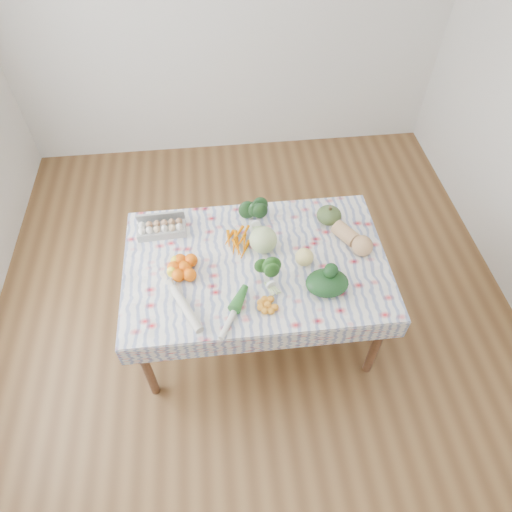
{
  "coord_description": "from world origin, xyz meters",
  "views": [
    {
      "loc": [
        -0.2,
        -1.8,
        3.0
      ],
      "look_at": [
        0.0,
        0.0,
        0.82
      ],
      "focal_mm": 32.0,
      "sensor_mm": 36.0,
      "label": 1
    }
  ],
  "objects_px": {
    "dining_table": "(256,270)",
    "butternut_squash": "(353,238)",
    "egg_carton": "(161,229)",
    "cabbage": "(263,240)",
    "grapefruit": "(304,257)",
    "kabocha_squash": "(329,215)"
  },
  "relations": [
    {
      "from": "dining_table",
      "to": "butternut_squash",
      "type": "distance_m",
      "value": 0.66
    },
    {
      "from": "egg_carton",
      "to": "butternut_squash",
      "type": "height_order",
      "value": "butternut_squash"
    },
    {
      "from": "cabbage",
      "to": "grapefruit",
      "type": "distance_m",
      "value": 0.28
    },
    {
      "from": "kabocha_squash",
      "to": "grapefruit",
      "type": "bearing_deg",
      "value": -123.74
    },
    {
      "from": "cabbage",
      "to": "butternut_squash",
      "type": "relative_size",
      "value": 0.61
    },
    {
      "from": "dining_table",
      "to": "butternut_squash",
      "type": "height_order",
      "value": "butternut_squash"
    },
    {
      "from": "dining_table",
      "to": "grapefruit",
      "type": "relative_size",
      "value": 13.86
    },
    {
      "from": "egg_carton",
      "to": "grapefruit",
      "type": "height_order",
      "value": "grapefruit"
    },
    {
      "from": "cabbage",
      "to": "butternut_squash",
      "type": "xyz_separation_m",
      "value": [
        0.58,
        -0.03,
        -0.02
      ]
    },
    {
      "from": "dining_table",
      "to": "grapefruit",
      "type": "bearing_deg",
      "value": -7.93
    },
    {
      "from": "kabocha_squash",
      "to": "butternut_squash",
      "type": "height_order",
      "value": "butternut_squash"
    },
    {
      "from": "dining_table",
      "to": "cabbage",
      "type": "xyz_separation_m",
      "value": [
        0.06,
        0.1,
        0.17
      ]
    },
    {
      "from": "cabbage",
      "to": "grapefruit",
      "type": "relative_size",
      "value": 1.53
    },
    {
      "from": "butternut_squash",
      "to": "kabocha_squash",
      "type": "bearing_deg",
      "value": 83.47
    },
    {
      "from": "kabocha_squash",
      "to": "butternut_squash",
      "type": "distance_m",
      "value": 0.25
    },
    {
      "from": "butternut_squash",
      "to": "grapefruit",
      "type": "height_order",
      "value": "butternut_squash"
    },
    {
      "from": "dining_table",
      "to": "grapefruit",
      "type": "xyz_separation_m",
      "value": [
        0.3,
        -0.04,
        0.14
      ]
    },
    {
      "from": "egg_carton",
      "to": "cabbage",
      "type": "distance_m",
      "value": 0.68
    },
    {
      "from": "butternut_squash",
      "to": "cabbage",
      "type": "bearing_deg",
      "value": 145.44
    },
    {
      "from": "grapefruit",
      "to": "dining_table",
      "type": "bearing_deg",
      "value": 172.07
    },
    {
      "from": "cabbage",
      "to": "grapefruit",
      "type": "height_order",
      "value": "cabbage"
    },
    {
      "from": "kabocha_squash",
      "to": "egg_carton",
      "type": "bearing_deg",
      "value": 179.79
    }
  ]
}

